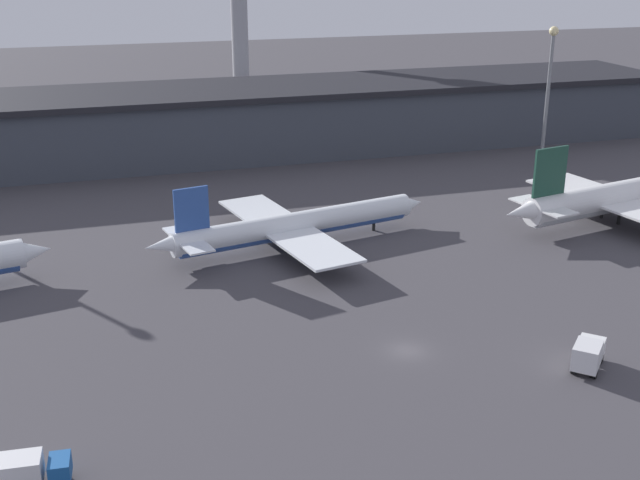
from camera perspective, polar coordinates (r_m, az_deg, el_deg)
The scene contains 7 objects.
ground at distance 88.87m, azimuth 6.19°, elevation -7.83°, with size 600.00×600.00×0.00m, color #423F44.
terminal_building at distance 170.59m, azimuth -5.83°, elevation 8.47°, with size 191.46×27.62×13.93m.
airplane_1 at distance 117.03m, azimuth -1.89°, elevation 1.03°, with size 44.67×33.85×11.06m.
airplane_2 at distance 136.53m, azimuth 20.50°, elevation 2.92°, with size 46.53×30.63×13.71m.
service_vehicle_1 at distance 71.53m, azimuth -19.88°, elevation -15.15°, with size 5.94×3.00×2.98m.
service_vehicle_4 at distance 88.52m, azimuth 18.54°, elevation -7.67°, with size 5.83×5.89×3.21m.
lamp_post_1 at distance 162.49m, azimuth 15.98°, elevation 10.85°, with size 1.80×1.80×27.26m.
Camera 1 is at (-31.60, -71.79, 41.78)m, focal length 45.00 mm.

